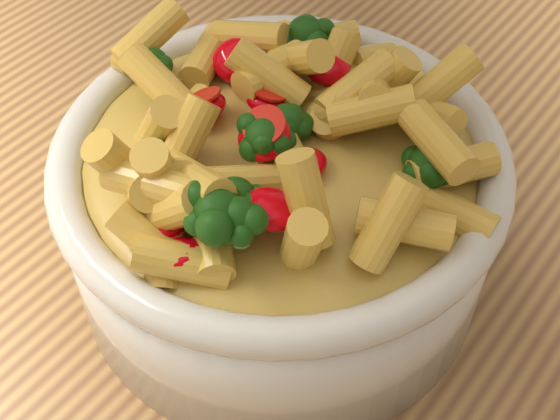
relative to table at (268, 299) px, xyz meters
The scene contains 3 objects.
table is the anchor object (origin of this frame).
serving_bowl 0.17m from the table, 39.59° to the right, with size 0.28×0.28×0.12m.
pasta_salad 0.24m from the table, 39.59° to the right, with size 0.22×0.22×0.05m.
Camera 1 is at (0.24, -0.29, 1.33)m, focal length 50.00 mm.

